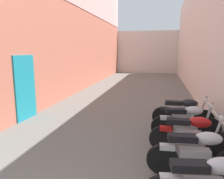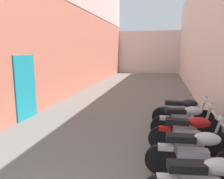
{
  "view_description": "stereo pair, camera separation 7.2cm",
  "coord_description": "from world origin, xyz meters",
  "px_view_note": "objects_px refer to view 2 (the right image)",
  "views": [
    {
      "loc": [
        1.41,
        -0.91,
        2.36
      ],
      "look_at": [
        -0.2,
        6.36,
        1.01
      ],
      "focal_mm": 34.89,
      "sensor_mm": 36.0,
      "label": 1
    },
    {
      "loc": [
        1.48,
        -0.89,
        2.36
      ],
      "look_at": [
        -0.2,
        6.36,
        1.01
      ],
      "focal_mm": 34.89,
      "sensor_mm": 36.0,
      "label": 2
    }
  ],
  "objects_px": {
    "motorcycle_third": "(196,152)",
    "motorcycle_fifth": "(186,121)",
    "motorcycle_sixth": "(183,112)",
    "motorcycle_fourth": "(190,134)"
  },
  "relations": [
    {
      "from": "motorcycle_sixth",
      "to": "motorcycle_fourth",
      "type": "bearing_deg",
      "value": -90.0
    },
    {
      "from": "motorcycle_third",
      "to": "motorcycle_fifth",
      "type": "bearing_deg",
      "value": 90.0
    },
    {
      "from": "motorcycle_fourth",
      "to": "motorcycle_fifth",
      "type": "xyz_separation_m",
      "value": [
        -0.0,
        0.94,
        0.0
      ]
    },
    {
      "from": "motorcycle_fifth",
      "to": "motorcycle_sixth",
      "type": "distance_m",
      "value": 0.88
    },
    {
      "from": "motorcycle_fourth",
      "to": "motorcycle_fifth",
      "type": "distance_m",
      "value": 0.94
    },
    {
      "from": "motorcycle_fourth",
      "to": "motorcycle_third",
      "type": "bearing_deg",
      "value": -90.0
    },
    {
      "from": "motorcycle_third",
      "to": "motorcycle_fourth",
      "type": "relative_size",
      "value": 1.0
    },
    {
      "from": "motorcycle_third",
      "to": "motorcycle_fourth",
      "type": "bearing_deg",
      "value": 90.0
    },
    {
      "from": "motorcycle_fifth",
      "to": "motorcycle_sixth",
      "type": "height_order",
      "value": "same"
    },
    {
      "from": "motorcycle_third",
      "to": "motorcycle_fifth",
      "type": "xyz_separation_m",
      "value": [
        -0.0,
        1.88,
        0.0
      ]
    }
  ]
}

